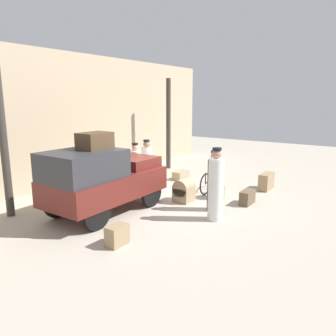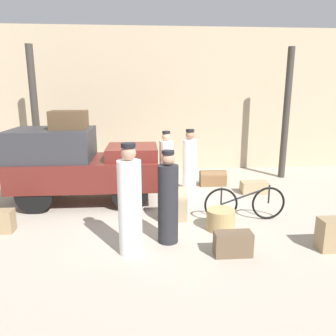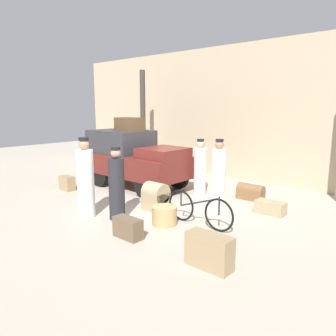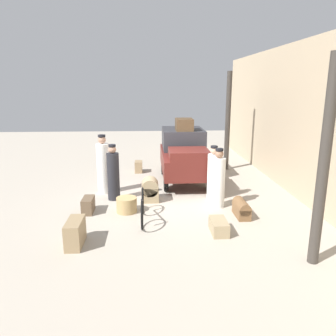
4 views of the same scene
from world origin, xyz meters
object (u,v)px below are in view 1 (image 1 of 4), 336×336
(suitcase_black_upright, at_px, (181,175))
(trunk_umber_medium, at_px, (117,235))
(conductor_in_dark_uniform, at_px, (147,166))
(truck, at_px, (102,178))
(porter_standing_middle, at_px, (216,187))
(suitcase_small_leather, at_px, (266,181))
(wicker_basket, at_px, (216,191))
(trunk_wicker_pale, at_px, (149,175))
(trunk_large_brown, at_px, (247,197))
(porter_lifting_near_truck, at_px, (135,170))
(trunk_on_truck_roof, at_px, (95,141))
(porter_carrying_trunk, at_px, (214,183))
(bicycle, at_px, (213,181))
(suitcase_tan_flat, at_px, (184,190))

(suitcase_black_upright, bearing_deg, trunk_umber_medium, -160.38)
(conductor_in_dark_uniform, bearing_deg, suitcase_black_upright, -10.63)
(truck, xyz_separation_m, porter_standing_middle, (1.27, -2.63, -0.12))
(suitcase_small_leather, bearing_deg, wicker_basket, 152.30)
(trunk_wicker_pale, relative_size, trunk_umber_medium, 1.52)
(conductor_in_dark_uniform, bearing_deg, trunk_large_brown, -86.37)
(wicker_basket, bearing_deg, suitcase_small_leather, -27.70)
(wicker_basket, xyz_separation_m, trunk_large_brown, (-0.04, -1.01, -0.00))
(porter_standing_middle, height_order, suitcase_black_upright, porter_standing_middle)
(porter_lifting_near_truck, distance_m, suitcase_black_upright, 2.35)
(trunk_large_brown, distance_m, suitcase_small_leather, 1.84)
(trunk_large_brown, xyz_separation_m, trunk_on_truck_roof, (-3.07, 2.83, 1.74))
(wicker_basket, distance_m, porter_carrying_trunk, 1.25)
(wicker_basket, bearing_deg, trunk_umber_medium, 177.36)
(conductor_in_dark_uniform, bearing_deg, porter_standing_middle, -113.37)
(bicycle, xyz_separation_m, porter_carrying_trunk, (-1.63, -0.86, 0.39))
(trunk_umber_medium, bearing_deg, conductor_in_dark_uniform, 30.46)
(porter_carrying_trunk, bearing_deg, bicycle, 27.83)
(porter_carrying_trunk, distance_m, trunk_on_truck_roof, 3.29)
(porter_carrying_trunk, relative_size, trunk_large_brown, 2.70)
(conductor_in_dark_uniform, xyz_separation_m, trunk_large_brown, (0.22, -3.47, -0.55))
(porter_standing_middle, height_order, trunk_on_truck_roof, trunk_on_truck_roof)
(wicker_basket, bearing_deg, trunk_large_brown, -92.06)
(wicker_basket, distance_m, trunk_large_brown, 1.01)
(porter_standing_middle, distance_m, suitcase_tan_flat, 1.72)
(porter_lifting_near_truck, bearing_deg, porter_standing_middle, -103.90)
(suitcase_tan_flat, relative_size, suitcase_small_leather, 0.90)
(porter_standing_middle, xyz_separation_m, trunk_on_truck_roof, (-1.44, 2.63, 1.11))
(porter_standing_middle, xyz_separation_m, suitcase_small_leather, (3.47, -0.14, -0.56))
(trunk_on_truck_roof, bearing_deg, conductor_in_dark_uniform, 12.61)
(truck, relative_size, suitcase_tan_flat, 4.89)
(conductor_in_dark_uniform, distance_m, porter_standing_middle, 3.56)
(trunk_wicker_pale, xyz_separation_m, suitcase_black_upright, (0.92, -0.77, -0.06))
(suitcase_small_leather, bearing_deg, suitcase_black_upright, 97.55)
(porter_standing_middle, distance_m, trunk_on_truck_roof, 3.20)
(porter_lifting_near_truck, relative_size, suitcase_tan_flat, 2.36)
(truck, relative_size, wicker_basket, 6.14)
(suitcase_tan_flat, bearing_deg, conductor_in_dark_uniform, 72.11)
(trunk_large_brown, relative_size, trunk_on_truck_roof, 0.76)
(suitcase_black_upright, height_order, suitcase_small_leather, suitcase_small_leather)
(wicker_basket, height_order, trunk_on_truck_roof, trunk_on_truck_roof)
(trunk_umber_medium, distance_m, trunk_on_truck_roof, 2.59)
(trunk_umber_medium, bearing_deg, bicycle, 2.86)
(trunk_wicker_pale, height_order, suitcase_black_upright, trunk_wicker_pale)
(porter_carrying_trunk, distance_m, suitcase_tan_flat, 1.15)
(trunk_large_brown, bearing_deg, porter_lifting_near_truck, 103.48)
(wicker_basket, distance_m, suitcase_black_upright, 2.57)
(suitcase_tan_flat, bearing_deg, trunk_large_brown, -63.36)
(porter_lifting_near_truck, height_order, suitcase_small_leather, porter_lifting_near_truck)
(suitcase_tan_flat, bearing_deg, trunk_umber_medium, -172.54)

